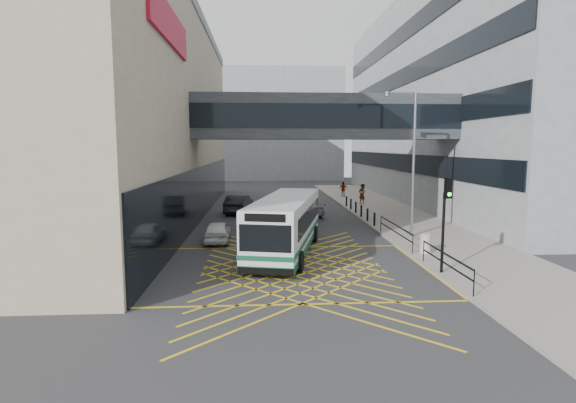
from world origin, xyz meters
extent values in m
plane|color=#333335|center=(0.00, 0.00, 0.00)|extent=(120.00, 120.00, 0.00)
cube|color=tan|center=(-18.00, 16.00, 8.00)|extent=(24.00, 42.00, 16.00)
cube|color=black|center=(-5.96, 16.00, 2.00)|extent=(0.10, 41.50, 4.00)
cube|color=#A81029|center=(-5.92, 4.00, 11.50)|extent=(0.18, 9.00, 1.80)
cube|color=gray|center=(-5.96, 16.00, 15.60)|extent=(0.12, 41.50, 0.80)
cube|color=gray|center=(24.00, 24.00, 10.00)|extent=(24.00, 44.00, 20.00)
cube|color=black|center=(11.96, 24.00, 4.00)|extent=(0.10, 43.50, 1.60)
cube|color=black|center=(11.96, 24.00, 8.00)|extent=(0.10, 43.50, 1.60)
cube|color=black|center=(11.96, 24.00, 12.00)|extent=(0.10, 43.50, 1.60)
cube|color=black|center=(11.96, 24.00, 16.00)|extent=(0.10, 43.50, 1.60)
cube|color=gray|center=(-2.00, 60.00, 9.00)|extent=(28.00, 16.00, 18.00)
cube|color=#32373C|center=(3.00, 12.00, 7.50)|extent=(20.00, 4.00, 3.00)
cube|color=black|center=(3.00, 9.98, 7.50)|extent=(19.50, 0.06, 1.60)
cube|color=black|center=(3.00, 14.02, 7.50)|extent=(19.50, 0.06, 1.60)
cube|color=gray|center=(9.00, 15.00, 0.08)|extent=(6.00, 54.00, 0.16)
cube|color=gold|center=(0.00, 0.00, 0.00)|extent=(12.00, 9.00, 0.01)
cube|color=silver|center=(-0.15, 3.17, 1.59)|extent=(4.56, 10.57, 2.53)
cube|color=#0F4B30|center=(-0.15, 3.17, 0.49)|extent=(4.61, 10.61, 0.32)
cube|color=#0F4B30|center=(-0.15, 3.17, 0.98)|extent=(4.63, 10.62, 0.21)
cube|color=black|center=(-0.02, 3.72, 1.92)|extent=(4.33, 9.30, 0.98)
cube|color=black|center=(-1.28, -1.84, 1.83)|extent=(2.12, 0.55, 1.12)
cube|color=black|center=(-1.29, -1.86, 2.67)|extent=(1.66, 0.43, 0.33)
cube|color=silver|center=(-0.15, 3.17, 2.87)|extent=(4.52, 10.47, 0.09)
cube|color=black|center=(-1.29, -1.86, 0.47)|extent=(2.30, 0.61, 0.28)
cube|color=black|center=(0.99, 8.19, 0.47)|extent=(2.30, 0.61, 0.28)
cylinder|color=black|center=(-2.05, 0.14, 0.47)|extent=(0.46, 0.97, 0.94)
cylinder|color=black|center=(0.26, -0.38, 0.47)|extent=(0.46, 0.97, 0.94)
cylinder|color=black|center=(-0.64, 6.35, 0.47)|extent=(0.46, 0.97, 0.94)
cylinder|color=black|center=(1.67, 5.83, 0.47)|extent=(0.46, 0.97, 0.94)
imported|color=white|center=(-3.97, 6.19, 0.62)|extent=(1.67, 3.91, 1.23)
imported|color=black|center=(-3.25, 17.46, 0.77)|extent=(2.69, 5.15, 1.54)
imported|color=gray|center=(2.10, 15.69, 0.66)|extent=(3.09, 4.58, 1.31)
cylinder|color=black|center=(6.25, -1.38, 1.88)|extent=(0.14, 0.14, 3.44)
cube|color=black|center=(6.30, -1.60, 3.80)|extent=(0.32, 0.24, 0.86)
sphere|color=#19E533|center=(6.32, -1.70, 3.55)|extent=(0.19, 0.19, 0.16)
cylinder|color=slate|center=(7.55, 6.32, 4.37)|extent=(0.17, 0.17, 8.43)
cube|color=slate|center=(6.70, 6.33, 8.59)|extent=(1.69, 0.12, 0.11)
cylinder|color=slate|center=(5.86, 6.34, 8.50)|extent=(0.30, 0.30, 0.26)
cylinder|color=#ADA89E|center=(6.84, 2.13, 0.64)|extent=(0.55, 0.55, 0.95)
cube|color=black|center=(6.15, -2.00, 1.11)|extent=(0.05, 5.00, 0.05)
cube|color=black|center=(6.15, -2.00, 0.71)|extent=(0.05, 5.00, 0.05)
cube|color=black|center=(6.15, 5.00, 1.11)|extent=(0.05, 6.00, 0.05)
cube|color=black|center=(6.15, 5.00, 0.71)|extent=(0.05, 6.00, 0.05)
cylinder|color=black|center=(6.15, -4.50, 0.66)|extent=(0.04, 0.04, 1.00)
cylinder|color=black|center=(6.15, 0.50, 0.66)|extent=(0.04, 0.04, 1.00)
cylinder|color=black|center=(6.15, 2.00, 0.66)|extent=(0.04, 0.04, 1.00)
cylinder|color=black|center=(6.15, 8.00, 0.66)|extent=(0.04, 0.04, 1.00)
cylinder|color=black|center=(6.25, 10.00, 0.61)|extent=(0.14, 0.14, 0.90)
cylinder|color=black|center=(6.25, 12.00, 0.61)|extent=(0.14, 0.14, 0.90)
cylinder|color=black|center=(6.25, 14.00, 0.61)|extent=(0.14, 0.14, 0.90)
cylinder|color=black|center=(6.25, 16.00, 0.61)|extent=(0.14, 0.14, 0.90)
cylinder|color=black|center=(6.25, 18.00, 0.61)|extent=(0.14, 0.14, 0.90)
cylinder|color=black|center=(6.25, 20.00, 0.61)|extent=(0.14, 0.14, 0.90)
imported|color=gray|center=(8.00, 21.58, 1.09)|extent=(0.91, 0.83, 1.86)
imported|color=gray|center=(8.88, 24.69, 0.96)|extent=(0.89, 0.85, 1.60)
imported|color=gray|center=(7.43, 27.92, 0.95)|extent=(1.03, 0.80, 1.57)
camera|label=1|loc=(-1.45, -19.63, 5.51)|focal=28.00mm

